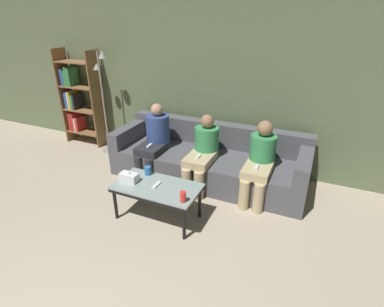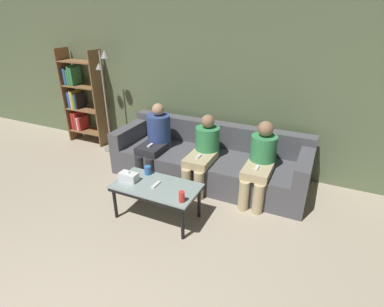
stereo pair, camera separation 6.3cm
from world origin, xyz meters
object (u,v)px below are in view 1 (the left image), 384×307
(bookshelf, at_px, (78,99))
(seated_person_mid_left, at_px, (203,150))
(game_remote, at_px, (157,185))
(cup_near_left, at_px, (183,197))
(seated_person_mid_right, at_px, (260,160))
(tissue_box, at_px, (129,177))
(coffee_table, at_px, (157,189))
(seated_person_left_end, at_px, (155,138))
(standing_lamp, at_px, (103,92))
(couch, at_px, (209,160))
(cup_near_right, at_px, (148,171))

(bookshelf, bearing_deg, seated_person_mid_left, -11.70)
(game_remote, distance_m, bookshelf, 2.93)
(game_remote, height_order, seated_person_mid_left, seated_person_mid_left)
(cup_near_left, relative_size, seated_person_mid_right, 0.12)
(tissue_box, bearing_deg, game_remote, 6.59)
(coffee_table, relative_size, tissue_box, 4.54)
(seated_person_left_end, distance_m, seated_person_mid_left, 0.78)
(game_remote, xyz_separation_m, seated_person_mid_left, (0.20, 0.93, 0.08))
(bookshelf, bearing_deg, standing_lamp, -10.98)
(couch, height_order, game_remote, couch)
(cup_near_right, bearing_deg, seated_person_left_end, 114.32)
(cup_near_right, height_order, game_remote, cup_near_right)
(game_remote, bearing_deg, seated_person_mid_right, 43.97)
(seated_person_mid_left, xyz_separation_m, seated_person_mid_right, (0.78, 0.01, 0.01))
(couch, bearing_deg, cup_near_left, -80.72)
(bookshelf, distance_m, seated_person_left_end, 2.00)
(couch, xyz_separation_m, cup_near_left, (0.22, -1.33, 0.23))
(bookshelf, distance_m, seated_person_mid_left, 2.76)
(couch, height_order, standing_lamp, standing_lamp)
(bookshelf, bearing_deg, coffee_table, -30.89)
(cup_near_left, bearing_deg, game_remote, 158.40)
(seated_person_mid_right, bearing_deg, cup_near_right, -147.83)
(standing_lamp, bearing_deg, cup_near_right, -37.26)
(cup_near_right, relative_size, seated_person_mid_left, 0.11)
(cup_near_left, bearing_deg, cup_near_right, 151.61)
(cup_near_left, height_order, standing_lamp, standing_lamp)
(standing_lamp, bearing_deg, game_remote, -37.46)
(couch, relative_size, cup_near_left, 23.33)
(bookshelf, height_order, seated_person_mid_right, bookshelf)
(coffee_table, relative_size, standing_lamp, 0.58)
(cup_near_left, distance_m, standing_lamp, 2.71)
(seated_person_left_end, bearing_deg, game_remote, -58.89)
(couch, bearing_deg, seated_person_mid_right, -16.03)
(coffee_table, bearing_deg, bookshelf, 149.11)
(standing_lamp, relative_size, seated_person_mid_left, 1.70)
(cup_near_left, xyz_separation_m, game_remote, (-0.42, 0.16, -0.05))
(cup_near_right, bearing_deg, tissue_box, -118.14)
(seated_person_mid_left, bearing_deg, coffee_table, -101.97)
(cup_near_right, distance_m, game_remote, 0.30)
(tissue_box, bearing_deg, cup_near_right, 61.86)
(coffee_table, distance_m, bookshelf, 2.93)
(seated_person_left_end, height_order, seated_person_mid_right, seated_person_left_end)
(standing_lamp, bearing_deg, cup_near_left, -34.82)
(couch, height_order, seated_person_mid_right, seated_person_mid_right)
(cup_near_right, xyz_separation_m, seated_person_mid_right, (1.21, 0.76, 0.05))
(cup_near_right, xyz_separation_m, tissue_box, (-0.12, -0.22, -0.00))
(seated_person_mid_right, bearing_deg, game_remote, -136.03)
(coffee_table, xyz_separation_m, cup_near_right, (-0.23, 0.18, 0.10))
(coffee_table, xyz_separation_m, tissue_box, (-0.35, -0.04, 0.10))
(couch, relative_size, seated_person_mid_left, 2.78)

